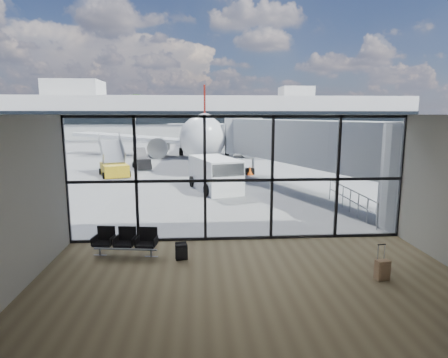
{
  "coord_description": "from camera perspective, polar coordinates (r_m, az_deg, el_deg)",
  "views": [
    {
      "loc": [
        -1.4,
        -13.05,
        4.49
      ],
      "look_at": [
        -0.32,
        3.0,
        1.74
      ],
      "focal_mm": 30.0,
      "sensor_mm": 36.0,
      "label": 1
    }
  ],
  "objects": [
    {
      "name": "far_terminal",
      "position": [
        75.02,
        -3.27,
        9.5
      ],
      "size": [
        80.0,
        12.2,
        11.0
      ],
      "color": "beige",
      "rests_on": "ground"
    },
    {
      "name": "tree_4",
      "position": [
        87.28,
        -17.09,
        9.81
      ],
      "size": [
        5.61,
        5.61,
        8.07
      ],
      "color": "#382619",
      "rests_on": "ground"
    },
    {
      "name": "service_van",
      "position": [
        22.41,
        -1.31,
        0.79
      ],
      "size": [
        3.21,
        4.9,
        1.97
      ],
      "rotation": [
        0.0,
        0.0,
        0.3
      ],
      "color": "white",
      "rests_on": "ground"
    },
    {
      "name": "ground",
      "position": [
        53.25,
        -2.34,
        4.89
      ],
      "size": [
        220.0,
        220.0,
        0.0
      ],
      "primitive_type": "plane",
      "color": "slate",
      "rests_on": "ground"
    },
    {
      "name": "lounge_shell",
      "position": [
        8.57,
        5.67,
        -2.74
      ],
      "size": [
        12.02,
        8.01,
        4.51
      ],
      "color": "brown",
      "rests_on": "ground"
    },
    {
      "name": "belt_loader",
      "position": [
        32.56,
        -12.43,
        2.54
      ],
      "size": [
        2.04,
        3.69,
        1.62
      ],
      "rotation": [
        0.0,
        0.0,
        0.26
      ],
      "color": "black",
      "rests_on": "ground"
    },
    {
      "name": "traffic_cone_a",
      "position": [
        28.7,
        -3.19,
        1.29
      ],
      "size": [
        0.42,
        0.42,
        0.6
      ],
      "color": "#E15F0B",
      "rests_on": "ground"
    },
    {
      "name": "tree_3",
      "position": [
        88.82,
        -20.88,
        9.2
      ],
      "size": [
        4.95,
        4.95,
        7.12
      ],
      "color": "#382619",
      "rests_on": "ground"
    },
    {
      "name": "glass_curtain_wall",
      "position": [
        13.31,
        2.25,
        0.01
      ],
      "size": [
        12.1,
        0.12,
        4.5
      ],
      "color": "white",
      "rests_on": "ground"
    },
    {
      "name": "seating_row",
      "position": [
        12.65,
        -14.69,
        -8.97
      ],
      "size": [
        2.06,
        0.84,
        0.92
      ],
      "rotation": [
        0.0,
        0.0,
        -0.14
      ],
      "color": "gray",
      "rests_on": "ground"
    },
    {
      "name": "tree_2",
      "position": [
        90.74,
        -24.61,
        9.74
      ],
      "size": [
        6.27,
        6.27,
        9.03
      ],
      "color": "#382619",
      "rests_on": "ground"
    },
    {
      "name": "suitcase",
      "position": [
        11.42,
        23.01,
        -12.62
      ],
      "size": [
        0.4,
        0.31,
        1.0
      ],
      "rotation": [
        0.0,
        0.0,
        0.16
      ],
      "color": "#8C6C4E",
      "rests_on": "ground"
    },
    {
      "name": "airliner",
      "position": [
        42.98,
        -3.06,
        7.34
      ],
      "size": [
        29.83,
        34.51,
        8.89
      ],
      "rotation": [
        0.0,
        0.0,
        -0.02
      ],
      "color": "white",
      "rests_on": "ground"
    },
    {
      "name": "jet_bridge",
      "position": [
        21.16,
        13.54,
        4.76
      ],
      "size": [
        8.0,
        16.5,
        4.33
      ],
      "color": "#B0B3B6",
      "rests_on": "ground"
    },
    {
      "name": "backpack",
      "position": [
        12.02,
        -6.51,
        -10.93
      ],
      "size": [
        0.4,
        0.39,
        0.55
      ],
      "rotation": [
        0.0,
        0.0,
        0.19
      ],
      "color": "black",
      "rests_on": "ground"
    },
    {
      "name": "traffic_cone_c",
      "position": [
        28.39,
        1.63,
        1.17
      ],
      "size": [
        0.39,
        0.39,
        0.56
      ],
      "color": "orange",
      "rests_on": "ground"
    },
    {
      "name": "tree_1",
      "position": [
        92.99,
        -28.08,
        9.08
      ],
      "size": [
        5.61,
        5.61,
        8.07
      ],
      "color": "#382619",
      "rests_on": "ground"
    },
    {
      "name": "apron_railing",
      "position": [
        18.36,
        18.68,
        -2.65
      ],
      "size": [
        0.06,
        5.46,
        1.11
      ],
      "color": "gray",
      "rests_on": "ground"
    },
    {
      "name": "traffic_cone_b",
      "position": [
        28.45,
        3.97,
        1.29
      ],
      "size": [
        0.48,
        0.48,
        0.69
      ],
      "color": "#FF5C0D",
      "rests_on": "ground"
    },
    {
      "name": "mobile_stairs",
      "position": [
        29.12,
        -16.4,
        1.67
      ],
      "size": [
        2.83,
        3.96,
        2.54
      ],
      "rotation": [
        0.0,
        0.0,
        0.36
      ],
      "color": "#BE9816",
      "rests_on": "ground"
    },
    {
      "name": "tree_5",
      "position": [
        86.14,
        -13.16,
        10.4
      ],
      "size": [
        6.27,
        6.27,
        9.03
      ],
      "color": "#382619",
      "rests_on": "ground"
    }
  ]
}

